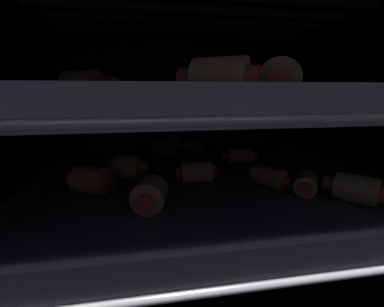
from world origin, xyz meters
TOP-DOWN VIEW (x-y plane):
  - ground_plane at (0.00, 0.00)cm, footprint 52.67×49.01cm
  - oven_wall_back at (0.00, 23.91)cm, footprint 52.67×1.20cm
  - oven_wall_right at (25.74, 0.00)cm, footprint 1.20×46.61cm
  - heating_element at (0.00, 0.00)cm, footprint 40.22×21.77cm
  - oven_rack_lower at (0.00, 0.00)cm, footprint 47.98×45.68cm
  - baking_tray_lower at (0.00, 0.00)cm, footprint 39.84×40.94cm
  - pig_in_blanket_lower_0 at (-9.57, -1.64)cm, footprint 5.63×3.90cm
  - pig_in_blanket_lower_1 at (1.56, 11.93)cm, footprint 4.50×3.86cm
  - pig_in_blanket_lower_2 at (14.80, -12.64)cm, footprint 5.21×5.69cm
  - pig_in_blanket_lower_3 at (7.84, 3.44)cm, footprint 5.98×3.04cm
  - pig_in_blanket_lower_4 at (7.90, -6.82)cm, footprint 3.97×5.45cm
  - pig_in_blanket_lower_5 at (-2.20, 14.68)cm, footprint 2.94×5.16cm
  - pig_in_blanket_lower_6 at (10.89, -9.76)cm, footprint 3.85×4.65cm
  - pig_in_blanket_lower_7 at (-13.29, -5.56)cm, footprint 5.87×4.48cm
  - pig_in_blanket_lower_8 at (-6.62, -10.95)cm, footprint 3.80×4.44cm
  - pig_in_blanket_lower_9 at (-4.03, 9.76)cm, footprint 4.25×4.26cm
  - pig_in_blanket_lower_10 at (-0.76, -4.09)cm, footprint 5.31×2.81cm
  - oven_rack_upper at (0.00, 0.00)cm, footprint 48.05×45.68cm
  - baking_tray_upper at (0.00, 0.00)cm, footprint 39.84×40.94cm
  - pig_in_blanket_upper_0 at (3.64, -9.22)cm, footprint 5.28×4.84cm
  - pig_in_blanket_upper_1 at (-12.01, 0.81)cm, footprint 4.58×5.38cm
  - pig_in_blanket_upper_2 at (3.38, 7.83)cm, footprint 5.80×4.64cm
  - pig_in_blanket_upper_3 at (-1.54, -17.32)cm, footprint 5.79×4.45cm
  - pig_in_blanket_upper_4 at (-13.56, -3.65)cm, footprint 5.75×4.32cm
  - pig_in_blanket_upper_5 at (3.26, -16.13)cm, footprint 4.30×5.82cm
  - pig_in_blanket_upper_6 at (14.93, 3.34)cm, footprint 4.00×5.45cm

SIDE VIEW (x-z plane):
  - ground_plane at x=0.00cm, z-range -1.20..0.00cm
  - oven_rack_lower at x=0.00cm, z-range 10.66..11.34cm
  - baking_tray_lower at x=0.00cm, z-range 10.74..13.26cm
  - pig_in_blanket_lower_3 at x=7.84cm, z-range 12.41..14.81cm
  - pig_in_blanket_lower_4 at x=7.90cm, z-range 12.41..14.85cm
  - pig_in_blanket_lower_6 at x=10.89cm, z-range 12.41..14.88cm
  - pig_in_blanket_lower_1 at x=1.56cm, z-range 12.41..14.96cm
  - pig_in_blanket_lower_10 at x=-0.76cm, z-range 12.41..15.10cm
  - pig_in_blanket_lower_5 at x=-2.20cm, z-range 12.41..15.33cm
  - pig_in_blanket_lower_2 at x=14.80cm, z-range 12.41..15.40cm
  - pig_in_blanket_lower_9 at x=-4.03cm, z-range 12.41..15.48cm
  - pig_in_blanket_lower_7 at x=-13.29cm, z-range 12.41..15.58cm
  - pig_in_blanket_lower_8 at x=-6.62cm, z-range 12.41..15.69cm
  - pig_in_blanket_lower_0 at x=-9.57cm, z-range 12.41..15.78cm
  - oven_wall_back at x=0.00cm, z-range 0.00..35.85cm
  - oven_wall_right at x=25.74cm, z-range 0.00..35.85cm
  - oven_rack_upper at x=0.00cm, z-range 21.84..22.59cm
  - baking_tray_upper at x=0.00cm, z-range 22.12..23.94cm
  - pig_in_blanket_upper_1 at x=-12.01cm, z-range 23.23..25.63cm
  - pig_in_blanket_upper_6 at x=14.93cm, z-range 23.23..25.98cm
  - pig_in_blanket_upper_3 at x=-1.54cm, z-range 23.23..26.08cm
  - pig_in_blanket_upper_4 at x=-13.56cm, z-range 23.23..26.11cm
  - pig_in_blanket_upper_5 at x=3.26cm, z-range 23.23..26.14cm
  - pig_in_blanket_upper_0 at x=3.64cm, z-range 23.23..26.17cm
  - pig_in_blanket_upper_2 at x=3.38cm, z-range 23.23..26.59cm
  - heating_element at x=0.00cm, z-range 33.21..34.47cm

